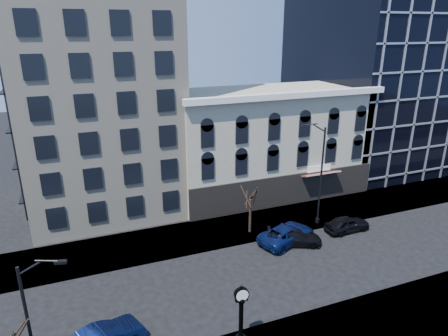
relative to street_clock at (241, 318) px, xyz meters
name	(u,v)px	position (x,y,z in m)	size (l,w,h in m)	color
ground	(219,286)	(0.81, 6.00, -2.02)	(160.00, 160.00, 0.00)	black
sidewalk_far	(189,237)	(0.81, 14.00, -1.96)	(160.00, 6.00, 0.12)	gray
cream_tower	(89,20)	(-5.30, 24.88, 17.30)	(15.90, 15.40, 42.50)	beige
victorian_row	(267,142)	(12.81, 21.89, 3.98)	(22.60, 11.19, 12.50)	#B6B196
glass_office	(381,63)	(32.81, 26.91, 11.98)	(20.00, 20.15, 28.00)	black
street_clock	(241,318)	(0.00, 0.00, 0.00)	(0.95, 0.95, 4.20)	black
street_lamp_near	(38,298)	(-10.57, -0.62, 4.84)	(2.26, 0.85, 8.93)	black
street_lamp_far	(316,148)	(12.94, 12.27, 5.94)	(2.57, 1.20, 10.38)	black
bare_tree_far	(251,192)	(6.55, 12.76, 2.19)	(3.16, 3.16, 5.42)	black
car_far_a	(287,234)	(8.97, 9.99, -1.21)	(2.68, 5.82, 1.62)	#0C194C
car_far_b	(294,237)	(9.42, 9.39, -1.30)	(2.00, 4.91, 1.43)	black
car_far_c	(347,224)	(15.42, 9.66, -1.25)	(1.81, 4.50, 1.53)	black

